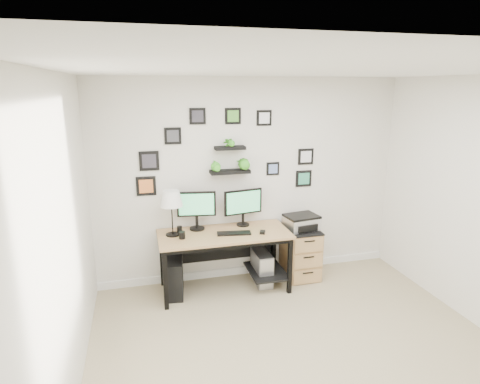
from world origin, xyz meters
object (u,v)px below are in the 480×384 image
object	(u,v)px
monitor_right	(243,204)
file_cabinet	(300,253)
monitor_left	(197,208)
pc_tower_grey	(262,268)
pc_tower_black	(174,276)
desk	(227,241)
printer	(301,222)
mug	(182,235)
table_lamp	(171,200)

from	to	relation	value
monitor_right	file_cabinet	xyz separation A→B (m)	(0.76, -0.12, -0.70)
monitor_left	pc_tower_grey	distance (m)	1.16
pc_tower_black	monitor_right	bearing A→B (deg)	18.04
desk	monitor_left	xyz separation A→B (m)	(-0.34, 0.17, 0.41)
monitor_left	monitor_right	world-z (taller)	monitor_left
file_cabinet	printer	world-z (taller)	printer
mug	pc_tower_grey	bearing A→B (deg)	5.35
mug	file_cabinet	world-z (taller)	mug
table_lamp	mug	size ratio (longest dim) A/B	6.38
pc_tower_black	printer	xyz separation A→B (m)	(1.68, 0.07, 0.53)
pc_tower_black	pc_tower_grey	distance (m)	1.12
monitor_right	desk	bearing A→B (deg)	-146.05
pc_tower_grey	printer	distance (m)	0.79
desk	monitor_right	bearing A→B (deg)	33.95
table_lamp	mug	xyz separation A→B (m)	(0.09, -0.14, -0.40)
monitor_left	pc_tower_black	distance (m)	0.88
monitor_left	monitor_right	distance (m)	0.60
monitor_left	printer	bearing A→B (deg)	-4.48
table_lamp	pc_tower_grey	world-z (taller)	table_lamp
table_lamp	monitor_right	bearing A→B (deg)	7.86
file_cabinet	pc_tower_black	bearing A→B (deg)	-177.75
mug	pc_tower_grey	size ratio (longest dim) A/B	0.20
pc_tower_black	mug	bearing A→B (deg)	-33.26
table_lamp	printer	bearing A→B (deg)	0.54
table_lamp	printer	distance (m)	1.72
table_lamp	file_cabinet	size ratio (longest dim) A/B	0.83
monitor_right	printer	xyz separation A→B (m)	(0.76, -0.11, -0.27)
monitor_right	mug	distance (m)	0.89
desk	table_lamp	distance (m)	0.86
monitor_left	pc_tower_grey	xyz separation A→B (m)	(0.80, -0.17, -0.82)
pc_tower_black	pc_tower_grey	world-z (taller)	pc_tower_black
mug	pc_tower_black	world-z (taller)	mug
monitor_right	table_lamp	xyz separation A→B (m)	(-0.91, -0.13, 0.16)
desk	printer	size ratio (longest dim) A/B	3.50
monitor_left	file_cabinet	size ratio (longest dim) A/B	0.73
monitor_left	table_lamp	size ratio (longest dim) A/B	0.88
printer	pc_tower_grey	bearing A→B (deg)	-173.44
pc_tower_black	desk	bearing A→B (deg)	7.51
monitor_left	table_lamp	world-z (taller)	table_lamp
monitor_left	mug	bearing A→B (deg)	-129.43
mug	pc_tower_black	xyz separation A→B (m)	(-0.10, 0.09, -0.56)
monitor_right	pc_tower_black	distance (m)	1.23
printer	table_lamp	bearing A→B (deg)	-179.46
monitor_left	table_lamp	xyz separation A→B (m)	(-0.31, -0.12, 0.16)
desk	file_cabinet	size ratio (longest dim) A/B	2.39
table_lamp	pc_tower_black	world-z (taller)	table_lamp
file_cabinet	pc_tower_grey	bearing A→B (deg)	-174.08
file_cabinet	monitor_left	bearing A→B (deg)	175.27
monitor_right	file_cabinet	world-z (taller)	monitor_right
desk	mug	xyz separation A→B (m)	(-0.56, -0.09, 0.17)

